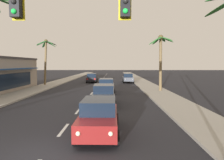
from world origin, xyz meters
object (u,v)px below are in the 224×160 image
sedan_lead_at_stop_bar (99,116)px  sedan_third_in_queue (104,95)px  sedan_fifth_in_queue (106,86)px  traffic_signal_mast (128,19)px  palm_left_third (46,51)px  sedan_oncoming_far (92,78)px  sedan_parked_nearest_kerb (128,78)px  palm_right_second (161,51)px

sedan_lead_at_stop_bar → sedan_third_in_queue: bearing=91.2°
sedan_lead_at_stop_bar → sedan_fifth_in_queue: 13.66m
traffic_signal_mast → palm_left_third: size_ratio=1.46×
sedan_oncoming_far → traffic_signal_mast: bearing=-81.3°
traffic_signal_mast → sedan_parked_nearest_kerb: 30.47m
sedan_lead_at_stop_bar → sedan_parked_nearest_kerb: same height
sedan_third_in_queue → sedan_parked_nearest_kerb: (3.45, 20.34, 0.00)m
sedan_lead_at_stop_bar → sedan_fifth_in_queue: (-0.19, 13.66, 0.00)m
traffic_signal_mast → sedan_lead_at_stop_bar: 5.11m
sedan_lead_at_stop_bar → sedan_oncoming_far: 27.48m
traffic_signal_mast → sedan_fifth_in_queue: traffic_signal_mast is taller
palm_left_third → sedan_parked_nearest_kerb: bearing=22.1°
palm_left_third → palm_right_second: size_ratio=1.05×
sedan_lead_at_stop_bar → palm_left_third: palm_left_third is taller
traffic_signal_mast → sedan_oncoming_far: (-4.64, 30.23, -3.99)m
sedan_lead_at_stop_bar → sedan_oncoming_far: bearing=97.2°
sedan_parked_nearest_kerb → palm_left_third: (-13.37, -5.42, 4.60)m
sedan_third_in_queue → sedan_fifth_in_queue: (-0.04, 6.83, 0.00)m
palm_left_third → palm_right_second: 17.92m
sedan_third_in_queue → sedan_oncoming_far: (-3.29, 20.43, 0.00)m
sedan_oncoming_far → palm_right_second: (9.90, -12.39, 4.11)m
sedan_oncoming_far → palm_right_second: palm_right_second is taller
palm_left_third → palm_right_second: (16.54, -6.88, -0.49)m
sedan_fifth_in_queue → sedan_oncoming_far: bearing=103.4°
sedan_lead_at_stop_bar → sedan_oncoming_far: (-3.44, 27.26, 0.00)m
sedan_lead_at_stop_bar → sedan_third_in_queue: size_ratio=0.99×
sedan_third_in_queue → sedan_oncoming_far: size_ratio=1.00×
traffic_signal_mast → sedan_third_in_queue: bearing=97.8°
traffic_signal_mast → sedan_parked_nearest_kerb: traffic_signal_mast is taller
sedan_third_in_queue → palm_left_third: palm_left_third is taller
sedan_fifth_in_queue → sedan_parked_nearest_kerb: same height
sedan_fifth_in_queue → palm_left_third: bearing=140.7°
sedan_third_in_queue → palm_left_third: bearing=123.6°
sedan_third_in_queue → palm_left_third: (-9.92, 14.92, 4.60)m
sedan_parked_nearest_kerb → palm_right_second: bearing=-75.6°
sedan_fifth_in_queue → palm_right_second: bearing=10.3°
sedan_oncoming_far → palm_left_third: (-6.63, -5.51, 4.60)m
sedan_oncoming_far → palm_left_third: 9.78m
sedan_fifth_in_queue → sedan_parked_nearest_kerb: (3.49, 13.51, 0.00)m
sedan_fifth_in_queue → palm_left_third: palm_left_third is taller
sedan_parked_nearest_kerb → sedan_oncoming_far: bearing=179.2°
traffic_signal_mast → palm_right_second: bearing=73.6°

